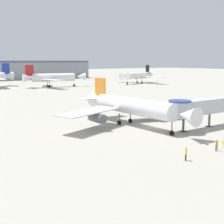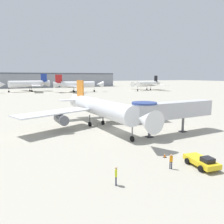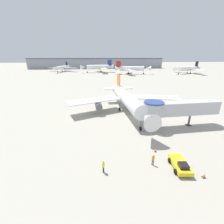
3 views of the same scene
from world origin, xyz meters
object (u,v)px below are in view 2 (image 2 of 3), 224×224
main_airplane (100,108)px  ground_crew_wing_walker (116,175)px  background_jet_blue_tail (27,84)px  ground_crew_marshaller (171,160)px  background_jet_red_tail (77,85)px  traffic_cone_starboard_wing (153,120)px  pushback_tug_yellow (202,161)px  traffic_cone_near_nose (165,155)px  jet_bridge (168,110)px  background_jet_black_tail (147,84)px

main_airplane → ground_crew_wing_walker: size_ratio=17.91×
background_jet_blue_tail → ground_crew_marshaller: bearing=-11.4°
ground_crew_marshaller → background_jet_red_tail: 120.89m
traffic_cone_starboard_wing → background_jet_red_tail: background_jet_red_tail is taller
pushback_tug_yellow → ground_crew_wing_walker: 10.60m
pushback_tug_yellow → traffic_cone_near_nose: (-1.85, 4.15, -0.36)m
pushback_tug_yellow → ground_crew_marshaller: bearing=169.6°
jet_bridge → background_jet_black_tail: (67.84, 103.89, 0.33)m
traffic_cone_near_nose → traffic_cone_starboard_wing: 22.17m
pushback_tug_yellow → traffic_cone_starboard_wing: pushback_tug_yellow is taller
background_jet_black_tail → ground_crew_marshaller: bearing=-53.8°
main_airplane → background_jet_blue_tail: bearing=88.3°
ground_crew_wing_walker → background_jet_red_tail: size_ratio=0.06×
jet_bridge → ground_crew_wing_walker: jet_bridge is taller
jet_bridge → main_airplane: bearing=128.8°
pushback_tug_yellow → traffic_cone_starboard_wing: 24.95m
traffic_cone_starboard_wing → background_jet_blue_tail: size_ratio=0.02×
pushback_tug_yellow → background_jet_red_tail: bearing=87.1°
jet_bridge → traffic_cone_starboard_wing: (4.41, 9.95, -3.94)m
traffic_cone_starboard_wing → background_jet_red_tail: (11.17, 96.57, 4.51)m
main_airplane → background_jet_blue_tail: size_ratio=0.95×
pushback_tug_yellow → traffic_cone_starboard_wing: size_ratio=6.05×
pushback_tug_yellow → background_jet_red_tail: size_ratio=0.13×
jet_bridge → background_jet_red_tail: 107.65m
jet_bridge → ground_crew_marshaller: jet_bridge is taller
background_jet_red_tail → traffic_cone_starboard_wing: bearing=-179.0°
main_airplane → traffic_cone_near_nose: 18.99m
ground_crew_wing_walker → pushback_tug_yellow: bearing=112.4°
traffic_cone_near_nose → background_jet_blue_tail: (-5.04, 133.39, 4.84)m
background_jet_blue_tail → jet_bridge: bearing=-7.1°
main_airplane → traffic_cone_starboard_wing: (12.96, 0.03, -3.55)m
main_airplane → pushback_tug_yellow: bearing=-86.6°
pushback_tug_yellow → background_jet_red_tail: (21.30, 119.37, 4.19)m
pushback_tug_yellow → background_jet_black_tail: (73.56, 116.74, 3.95)m
ground_crew_marshaller → background_jet_blue_tail: bearing=-50.6°
main_airplane → background_jet_red_tail: (24.13, 96.60, 0.96)m
main_airplane → pushback_tug_yellow: size_ratio=7.56×
pushback_tug_yellow → background_jet_black_tail: background_jet_black_tail is taller
jet_bridge → ground_crew_wing_walker: bearing=-144.8°
background_jet_black_tail → pushback_tug_yellow: bearing=-52.3°
main_airplane → background_jet_black_tail: 121.10m
jet_bridge → traffic_cone_near_nose: jet_bridge is taller
jet_bridge → background_jet_blue_tail: bearing=93.8°
main_airplane → traffic_cone_near_nose: (0.98, -18.63, -3.59)m
traffic_cone_near_nose → background_jet_blue_tail: bearing=92.2°
ground_crew_wing_walker → background_jet_red_tail: bearing=-170.1°
background_jet_blue_tail → background_jet_red_tail: 33.53m
jet_bridge → traffic_cone_near_nose: (-7.57, -8.70, -3.98)m
traffic_cone_starboard_wing → background_jet_black_tail: bearing=56.0°
ground_crew_wing_walker → background_jet_blue_tail: 137.18m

